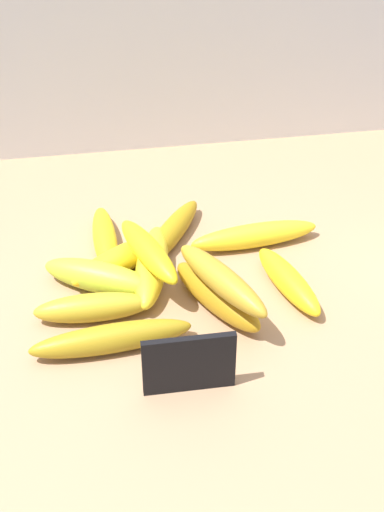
% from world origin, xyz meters
% --- Properties ---
extents(counter_top, '(1.10, 0.76, 0.03)m').
position_xyz_m(counter_top, '(0.00, 0.00, 0.01)').
color(counter_top, '#A17C5B').
rests_on(counter_top, ground).
extents(chalkboard_sign, '(0.11, 0.02, 0.08)m').
position_xyz_m(chalkboard_sign, '(-0.07, -0.18, 0.07)').
color(chalkboard_sign, black).
rests_on(chalkboard_sign, counter_top).
extents(banana_0, '(0.21, 0.05, 0.04)m').
position_xyz_m(banana_0, '(-0.16, -0.10, 0.05)').
color(banana_0, '#9F8219').
rests_on(banana_0, counter_top).
extents(banana_1, '(0.15, 0.11, 0.04)m').
position_xyz_m(banana_1, '(-0.13, 0.05, 0.05)').
color(banana_1, yellow).
rests_on(banana_1, counter_top).
extents(banana_2, '(0.12, 0.17, 0.03)m').
position_xyz_m(banana_2, '(-0.05, 0.11, 0.05)').
color(banana_2, '#A27D15').
rests_on(banana_2, counter_top).
extents(banana_3, '(0.15, 0.04, 0.04)m').
position_xyz_m(banana_3, '(-0.18, -0.04, 0.05)').
color(banana_3, gold).
rests_on(banana_3, counter_top).
extents(banana_4, '(0.19, 0.05, 0.04)m').
position_xyz_m(banana_4, '(0.07, 0.08, 0.05)').
color(banana_4, yellow).
rests_on(banana_4, counter_top).
extents(banana_5, '(0.04, 0.15, 0.03)m').
position_xyz_m(banana_5, '(-0.15, 0.11, 0.05)').
color(banana_5, yellow).
rests_on(banana_5, counter_top).
extents(banana_6, '(0.08, 0.18, 0.04)m').
position_xyz_m(banana_6, '(-0.09, 0.03, 0.05)').
color(banana_6, yellow).
rests_on(banana_6, counter_top).
extents(banana_7, '(0.08, 0.15, 0.04)m').
position_xyz_m(banana_7, '(0.09, -0.02, 0.05)').
color(banana_7, yellow).
rests_on(banana_7, counter_top).
extents(banana_8, '(0.12, 0.16, 0.04)m').
position_xyz_m(banana_8, '(-0.01, -0.04, 0.05)').
color(banana_8, '#AC7E17').
rests_on(banana_8, counter_top).
extents(banana_9, '(0.17, 0.11, 0.04)m').
position_xyz_m(banana_9, '(-0.16, 0.02, 0.05)').
color(banana_9, '#B0C62E').
rests_on(banana_9, counter_top).
extents(banana_10, '(0.11, 0.17, 0.04)m').
position_xyz_m(banana_10, '(-0.01, -0.06, 0.09)').
color(banana_10, '#B18A25').
rests_on(banana_10, banana_8).
extents(banana_11, '(0.09, 0.15, 0.03)m').
position_xyz_m(banana_11, '(-0.09, 0.02, 0.09)').
color(banana_11, yellow).
rests_on(banana_11, banana_6).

